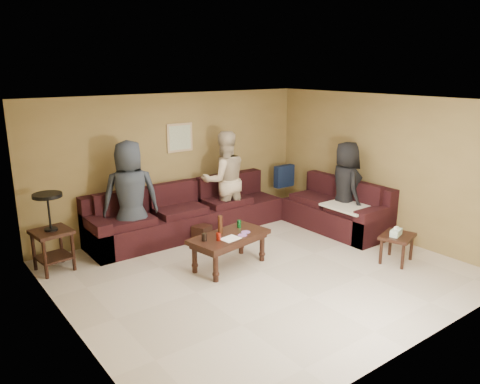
{
  "coord_description": "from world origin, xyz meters",
  "views": [
    {
      "loc": [
        -4.11,
        -4.95,
        2.96
      ],
      "look_at": [
        0.25,
        0.85,
        1.0
      ],
      "focal_mm": 35.0,
      "sensor_mm": 36.0,
      "label": 1
    }
  ],
  "objects": [
    {
      "name": "person_middle",
      "position": [
        0.72,
        1.96,
        0.91
      ],
      "size": [
        1.02,
        0.88,
        1.83
      ],
      "primitive_type": "imported",
      "rotation": [
        0.0,
        0.0,
        2.91
      ],
      "color": "#C6B393",
      "rests_on": "ground"
    },
    {
      "name": "sectional_sofa",
      "position": [
        0.81,
        1.52,
        0.33
      ],
      "size": [
        4.65,
        2.9,
        0.97
      ],
      "color": "black",
      "rests_on": "ground"
    },
    {
      "name": "person_left",
      "position": [
        -1.16,
        1.92,
        0.92
      ],
      "size": [
        1.04,
        0.84,
        1.84
      ],
      "primitive_type": "imported",
      "rotation": [
        0.0,
        0.0,
        2.82
      ],
      "color": "#2A303A",
      "rests_on": "ground"
    },
    {
      "name": "person_right",
      "position": [
        2.33,
        0.44,
        0.83
      ],
      "size": [
        0.81,
        0.96,
        1.67
      ],
      "primitive_type": "imported",
      "rotation": [
        0.0,
        0.0,
        1.17
      ],
      "color": "black",
      "rests_on": "ground"
    },
    {
      "name": "waste_bin",
      "position": [
        -0.09,
        1.5,
        0.16
      ],
      "size": [
        0.34,
        0.34,
        0.32
      ],
      "primitive_type": "cube",
      "rotation": [
        0.0,
        0.0,
        0.37
      ],
      "color": "black",
      "rests_on": "ground"
    },
    {
      "name": "room",
      "position": [
        0.0,
        0.0,
        1.66
      ],
      "size": [
        5.6,
        5.5,
        2.5
      ],
      "color": "beige",
      "rests_on": "ground"
    },
    {
      "name": "coffee_table",
      "position": [
        -0.28,
        0.42,
        0.43
      ],
      "size": [
        1.32,
        0.82,
        0.79
      ],
      "rotation": [
        0.0,
        0.0,
        0.17
      ],
      "color": "black",
      "rests_on": "ground"
    },
    {
      "name": "side_table_right",
      "position": [
        1.89,
        -1.0,
        0.39
      ],
      "size": [
        0.64,
        0.58,
        0.59
      ],
      "rotation": [
        0.0,
        0.0,
        0.3
      ],
      "color": "black",
      "rests_on": "ground"
    },
    {
      "name": "wall_art",
      "position": [
        0.1,
        2.48,
        1.7
      ],
      "size": [
        0.52,
        0.04,
        0.52
      ],
      "color": "tan",
      "rests_on": "ground"
    },
    {
      "name": "end_table_left",
      "position": [
        -2.44,
        1.89,
        0.62
      ],
      "size": [
        0.58,
        0.58,
        1.19
      ],
      "rotation": [
        0.0,
        0.0,
        0.12
      ],
      "color": "black",
      "rests_on": "ground"
    }
  ]
}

